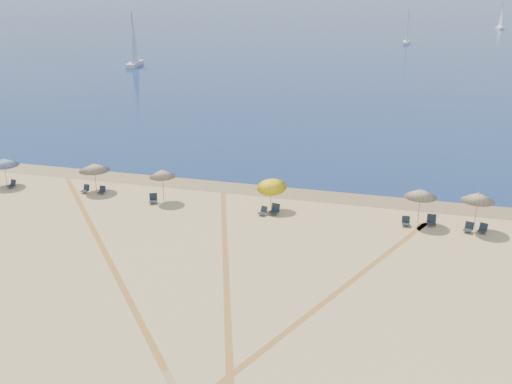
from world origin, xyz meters
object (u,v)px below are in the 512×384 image
Objects in this scene: chair_6 at (275,210)px; chair_8 at (431,221)px; sailboat_1 at (407,33)px; chair_2 at (86,189)px; umbrella_0 at (4,162)px; chair_10 at (483,229)px; umbrella_2 at (162,173)px; chair_5 at (263,211)px; umbrella_3 at (271,184)px; sailboat_2 at (501,21)px; chair_7 at (406,222)px; chair_1 at (12,184)px; umbrella_5 at (478,197)px; sailboat_0 at (134,50)px; chair_9 at (469,228)px; chair_4 at (153,199)px; umbrella_4 at (421,193)px; umbrella_1 at (94,167)px.

chair_6 reaches higher than chair_8.
chair_2 is at bearing -98.77° from sailboat_1.
umbrella_0 reaches higher than chair_10.
chair_5 is at bearing -6.02° from umbrella_2.
umbrella_3 is 3.06× the size of chair_6.
sailboat_2 reaches higher than chair_8.
sailboat_1 is (-3.21, 109.03, 2.07)m from chair_7.
chair_8 reaches higher than chair_1.
umbrella_5 reaches higher than umbrella_2.
sailboat_0 reaches higher than chair_5.
chair_9 reaches higher than chair_2.
sailboat_2 is at bearing 104.61° from chair_10.
sailboat_2 reaches higher than chair_1.
umbrella_5 reaches higher than chair_4.
chair_4 is (12.01, -0.13, 0.03)m from chair_1.
chair_8 is (10.53, 0.80, -0.00)m from chair_6.
sailboat_2 is at bearing 81.67° from chair_8.
chair_1 is 0.88× the size of chair_6.
chair_7 reaches higher than chair_2.
chair_9 is at bearing 11.99° from chair_1.
chair_6 is 1.20× the size of chair_7.
umbrella_0 is 21.28m from chair_5.
umbrella_0 is 22.03m from chair_6.
umbrella_2 is 2.00m from chair_4.
umbrella_5 is (13.73, 0.03, 0.37)m from umbrella_3.
umbrella_0 is 0.31× the size of sailboat_2.
chair_4 is 0.09× the size of sailboat_0.
umbrella_0 is at bearing -163.37° from chair_9.
chair_7 and chair_10 have the same top height.
chair_1 is 31.63m from chair_8.
umbrella_0 is 32.53m from chair_8.
chair_5 is 0.84m from chair_6.
chair_9 is at bearing -84.25° from sailboat_1.
chair_10 is (14.21, -0.51, -1.59)m from umbrella_3.
chair_4 is 17.98m from chair_7.
umbrella_3 is at bearing 1.25° from umbrella_0.
umbrella_4 is at bearing -60.23° from sailboat_0.
chair_6 is at bearing -157.37° from chair_10.
sailboat_1 reaches higher than chair_6.
sailboat_1 is (27.65, 108.89, 0.47)m from umbrella_0.
umbrella_0 is 30.90m from chair_7.
chair_1 is at bearing -162.49° from chair_9.
chair_9 is at bearing -152.38° from chair_10.
chair_6 reaches higher than chair_9.
sailboat_1 reaches higher than umbrella_3.
chair_9 is at bearing -1.72° from umbrella_1.
umbrella_2 is 18.23m from umbrella_4.
umbrella_1 is 110.08m from sailboat_1.
chair_8 is at bearing 10.07° from chair_7.
umbrella_1 is 28.25m from chair_10.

